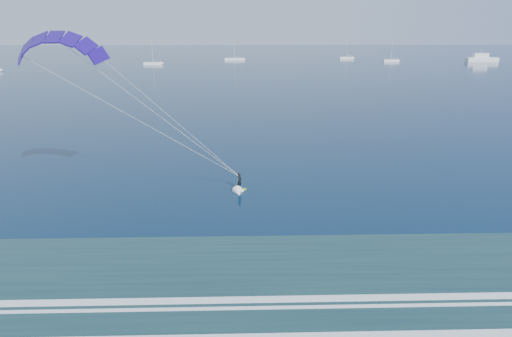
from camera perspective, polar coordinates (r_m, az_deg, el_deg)
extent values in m
cube|color=#1E423F|center=(29.63, 0.34, -17.71)|extent=(600.00, 22.00, 0.03)
cube|color=white|center=(30.86, 0.25, -16.08)|extent=(600.00, 0.70, 0.07)
cube|color=#86C417|center=(49.93, -2.06, -2.59)|extent=(1.46, 0.47, 0.08)
imported|color=black|center=(49.62, -2.07, -1.57)|extent=(0.63, 0.76, 1.80)
cone|color=white|center=(48.70, -2.24, -3.07)|extent=(1.31, 1.74, 1.10)
cube|color=white|center=(263.84, 26.38, 12.09)|extent=(15.67, 4.18, 2.30)
cube|color=white|center=(263.26, 26.25, 12.58)|extent=(7.31, 3.34, 2.09)
cylinder|color=silver|center=(263.16, 26.31, 13.03)|extent=(0.16, 0.16, 2.00)
cube|color=white|center=(225.28, -12.74, 12.69)|extent=(8.59, 2.40, 1.20)
cylinder|color=silver|center=(224.93, -12.84, 14.19)|extent=(0.18, 0.18, 10.61)
cylinder|color=silver|center=(224.96, -12.46, 13.06)|extent=(2.60, 0.12, 0.12)
cube|color=white|center=(250.27, -2.72, 13.50)|extent=(10.39, 2.40, 1.20)
cylinder|color=silver|center=(249.91, -2.74, 15.07)|extent=(0.18, 0.18, 12.58)
cylinder|color=silver|center=(250.16, -2.44, 13.82)|extent=(2.60, 0.12, 0.12)
cube|color=white|center=(264.68, 11.25, 13.40)|extent=(7.66, 2.40, 1.20)
cylinder|color=silver|center=(264.40, 11.32, 14.54)|extent=(0.18, 0.18, 9.36)
cylinder|color=silver|center=(264.86, 11.53, 13.69)|extent=(2.60, 0.12, 0.12)
cube|color=white|center=(248.28, 16.52, 12.80)|extent=(7.85, 2.40, 1.20)
cylinder|color=silver|center=(247.98, 16.63, 14.04)|extent=(0.18, 0.18, 9.63)
cylinder|color=silver|center=(248.56, 16.82, 13.10)|extent=(2.60, 0.12, 0.12)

